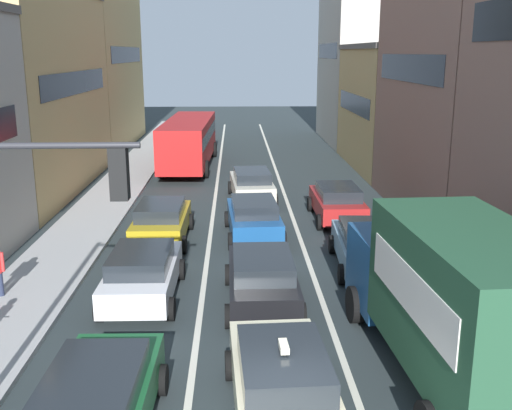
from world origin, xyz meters
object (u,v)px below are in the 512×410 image
Objects in this scene: removalist_box_truck at (451,294)px; sedan_left_lane_third at (162,221)px; sedan_right_lane_behind_truck at (366,245)px; bus_mid_queue_primary at (189,139)px; taxi_centre_lane_front at (282,381)px; wagon_right_lane_far at (337,202)px; sedan_left_lane_front at (97,402)px; traffic_light_pole at (5,243)px; wagon_left_lane_second at (143,273)px; sedan_centre_lane_second at (262,278)px; hatchback_centre_lane_third at (254,217)px; coupe_centre_lane_fourth at (252,184)px.

sedan_left_lane_third is at bearing 32.72° from removalist_box_truck.
sedan_right_lane_behind_truck is 19.14m from bus_mid_queue_primary.
wagon_right_lane_far is (3.37, 13.87, -0.00)m from taxi_centre_lane_front.
sedan_left_lane_front is 26.50m from bus_mid_queue_primary.
wagon_left_lane_second is at bearing 80.49° from traffic_light_pole.
wagon_left_lane_second is at bearing 139.27° from wagon_right_lane_far.
sedan_left_lane_third is at bearing 1.51° from wagon_left_lane_second.
taxi_centre_lane_front is at bearing -179.23° from sedan_centre_lane_second.
sedan_centre_lane_second is (-3.71, 4.06, -1.18)m from removalist_box_truck.
hatchback_centre_lane_third and wagon_right_lane_far have the same top height.
removalist_box_truck is 11.03m from hatchback_centre_lane_third.
sedan_left_lane_front is at bearing 145.71° from sedan_right_lane_behind_truck.
removalist_box_truck is 1.81× the size of sedan_left_lane_third.
bus_mid_queue_primary is (-6.98, 17.79, 0.96)m from sedan_right_lane_behind_truck.
sedan_centre_lane_second is (3.20, 5.90, 0.00)m from sedan_left_lane_front.
bus_mid_queue_primary is at bearing 24.70° from sedan_right_lane_behind_truck.
traffic_light_pole reaches higher than sedan_centre_lane_second.
coupe_centre_lane_fourth is at bearing -0.99° from sedan_centre_lane_second.
wagon_left_lane_second is 0.41× the size of bus_mid_queue_primary.
traffic_light_pole is 1.28× the size of wagon_right_lane_far.
traffic_light_pole is 1.27× the size of sedan_left_lane_front.
sedan_right_lane_behind_truck is at bearing 179.52° from wagon_right_lane_far.
sedan_centre_lane_second is at bearing -148.92° from sedan_left_lane_third.
sedan_left_lane_third is at bearing 14.93° from taxi_centre_lane_front.
wagon_left_lane_second is 0.98× the size of hatchback_centre_lane_third.
sedan_centre_lane_second is at bearing 177.06° from hatchback_centre_lane_third.
removalist_box_truck reaches higher than sedan_centre_lane_second.
sedan_right_lane_behind_truck is 0.42× the size of bus_mid_queue_primary.
coupe_centre_lane_fourth is at bearing -29.04° from sedan_left_lane_third.
wagon_left_lane_second is at bearing 146.82° from hatchback_centre_lane_third.
taxi_centre_lane_front is 3.38m from sedan_left_lane_front.
removalist_box_truck reaches higher than sedan_left_lane_front.
traffic_light_pole is 12.38m from sedan_left_lane_third.
removalist_box_truck is at bearing -179.33° from wagon_right_lane_far.
wagon_right_lane_far is at bearing -23.88° from sedan_left_lane_front.
taxi_centre_lane_front is 1.02× the size of wagon_left_lane_second.
bus_mid_queue_primary is at bearing 5.22° from taxi_centre_lane_front.
removalist_box_truck reaches higher than coupe_centre_lane_fourth.
coupe_centre_lane_fourth is at bearing 44.46° from wagon_right_lane_far.
sedan_left_lane_front is 1.00× the size of wagon_left_lane_second.
sedan_centre_lane_second is at bearing -168.43° from bus_mid_queue_primary.
traffic_light_pole reaches higher than hatchback_centre_lane_third.
wagon_left_lane_second is (1.10, 6.57, -3.02)m from traffic_light_pole.
sedan_left_lane_third is 14.72m from bus_mid_queue_primary.
taxi_centre_lane_front is 6.81m from wagon_left_lane_second.
sedan_right_lane_behind_truck is at bearing -25.11° from taxi_centre_lane_front.
sedan_left_lane_third is at bearing 85.22° from traffic_light_pole.
sedan_centre_lane_second and coupe_centre_lane_fourth have the same top height.
taxi_centre_lane_front is 17.36m from coupe_centre_lane_fourth.
wagon_right_lane_far is (0.02, 5.74, 0.00)m from sedan_right_lane_behind_truck.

